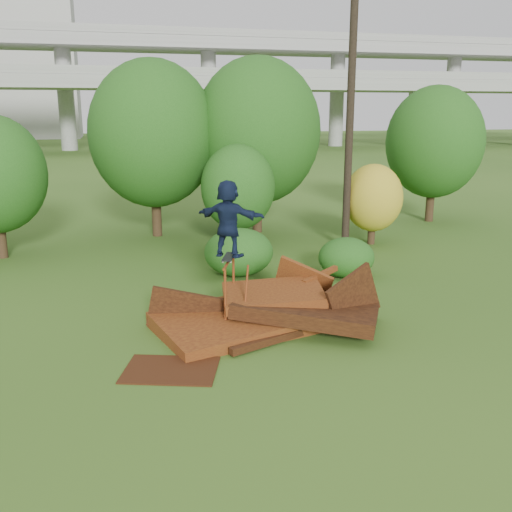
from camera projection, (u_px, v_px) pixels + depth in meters
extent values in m
plane|color=#2D5116|center=(313.00, 346.00, 12.55)|extent=(240.00, 240.00, 0.00)
cube|color=#4A1C0D|center=(243.00, 321.00, 13.55)|extent=(4.46, 3.39, 0.66)
cube|color=black|center=(307.00, 310.00, 13.56)|extent=(3.90, 3.42, 0.64)
cube|color=#4A1C0D|center=(273.00, 295.00, 13.80)|extent=(2.59, 1.91, 0.50)
cube|color=black|center=(354.00, 300.00, 13.58)|extent=(1.71, 0.73, 1.74)
cube|color=#4A1C0D|center=(301.00, 288.00, 14.82)|extent=(1.31, 1.43, 1.73)
cube|color=black|center=(190.00, 313.00, 13.60)|extent=(2.09, 0.52, 1.35)
cube|color=black|center=(268.00, 341.00, 12.51)|extent=(1.90, 0.90, 0.16)
cube|color=#4A1C0D|center=(320.00, 275.00, 14.54)|extent=(1.14, 0.68, 0.30)
cylinder|color=maroon|center=(225.00, 301.00, 13.04)|extent=(0.06, 0.06, 1.59)
cylinder|color=maroon|center=(234.00, 284.00, 14.33)|extent=(0.06, 0.06, 1.59)
cylinder|color=maroon|center=(229.00, 260.00, 13.49)|extent=(0.63, 1.56, 0.06)
cube|color=black|center=(229.00, 257.00, 13.40)|extent=(0.50, 0.86, 0.03)
cylinder|color=beige|center=(231.00, 262.00, 13.12)|extent=(0.05, 0.07, 0.06)
cylinder|color=beige|center=(223.00, 262.00, 13.13)|extent=(0.05, 0.07, 0.06)
cylinder|color=beige|center=(234.00, 255.00, 13.69)|extent=(0.05, 0.07, 0.06)
cylinder|color=beige|center=(227.00, 255.00, 13.71)|extent=(0.05, 0.07, 0.06)
imported|color=#121C38|center=(228.00, 218.00, 13.18)|extent=(1.66, 1.41, 1.80)
cube|color=#3A1C0C|center=(171.00, 370.00, 11.37)|extent=(2.15, 1.81, 0.03)
cylinder|color=black|center=(1.00, 235.00, 19.84)|extent=(0.34, 0.34, 1.61)
cylinder|color=black|center=(156.00, 209.00, 23.24)|extent=(0.39, 0.39, 2.22)
ellipsoid|color=#174111|center=(153.00, 134.00, 22.49)|extent=(5.04, 5.04, 5.79)
cylinder|color=black|center=(238.00, 231.00, 21.33)|extent=(0.31, 0.31, 1.26)
ellipsoid|color=#174111|center=(238.00, 187.00, 20.92)|extent=(2.74, 2.74, 3.15)
cylinder|color=black|center=(257.00, 206.00, 23.98)|extent=(0.39, 0.39, 2.26)
ellipsoid|color=#174111|center=(257.00, 131.00, 23.21)|extent=(5.16, 5.16, 5.93)
cylinder|color=black|center=(371.00, 232.00, 21.96)|extent=(0.28, 0.28, 0.96)
ellipsoid|color=#A58C19|center=(373.00, 198.00, 21.63)|extent=(2.23, 2.23, 2.57)
cylinder|color=black|center=(430.00, 200.00, 26.35)|extent=(0.37, 0.37, 1.98)
ellipsoid|color=#174111|center=(435.00, 142.00, 25.69)|extent=(4.36, 4.36, 5.01)
ellipsoid|color=#174111|center=(239.00, 252.00, 17.73)|extent=(2.16, 1.99, 1.49)
ellipsoid|color=#174111|center=(346.00, 257.00, 17.60)|extent=(1.75, 1.60, 1.24)
cylinder|color=black|center=(350.00, 109.00, 20.26)|extent=(0.28, 0.28, 10.10)
cube|color=gray|center=(142.00, 83.00, 66.88)|extent=(160.00, 9.00, 1.40)
cube|color=gray|center=(137.00, 44.00, 71.26)|extent=(160.00, 9.00, 1.40)
cylinder|color=gray|center=(143.00, 118.00, 67.88)|extent=(2.20, 2.20, 8.00)
cylinder|color=gray|center=(288.00, 118.00, 72.15)|extent=(2.20, 2.20, 8.00)
cube|color=#9E9E99|center=(35.00, 57.00, 101.01)|extent=(14.00, 14.00, 28.00)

